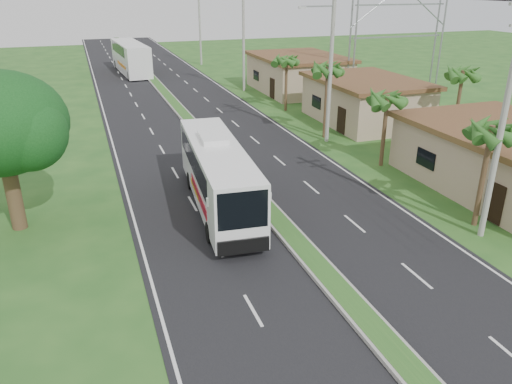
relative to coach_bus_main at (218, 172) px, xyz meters
name	(u,v)px	position (x,y,z in m)	size (l,w,h in m)	color
ground	(339,292)	(2.29, -9.11, -2.02)	(180.00, 180.00, 0.00)	#23521E
road_asphalt	(210,145)	(2.29, 10.89, -2.01)	(14.00, 160.00, 0.02)	black
median_strip	(210,143)	(2.29, 10.89, -1.91)	(1.20, 160.00, 0.18)	gray
lane_edge_left	(116,154)	(-4.41, 10.89, -2.02)	(0.12, 160.00, 0.01)	silver
lane_edge_right	(294,136)	(8.99, 10.89, -2.02)	(0.12, 160.00, 0.01)	silver
shop_mid	(365,100)	(16.29, 12.89, -0.16)	(7.60, 10.60, 3.67)	tan
shop_far	(298,73)	(16.29, 26.89, -0.09)	(8.60, 11.60, 3.82)	tan
palm_verge_a	(492,131)	(11.29, -6.11, 2.72)	(2.40, 2.40, 5.45)	#473321
palm_verge_b	(387,99)	(11.69, 2.89, 2.34)	(2.40, 2.40, 5.05)	#473321
palm_verge_c	(328,69)	(11.09, 9.89, 3.11)	(2.40, 2.40, 5.85)	#473321
palm_verge_d	(287,60)	(11.59, 18.89, 2.53)	(2.40, 2.40, 5.25)	#473321
palm_behind_shop	(463,74)	(19.79, 5.89, 2.92)	(2.40, 2.40, 5.65)	#473321
utility_pole_a	(504,117)	(10.79, -7.11, 3.66)	(1.60, 0.28, 11.00)	gray
utility_pole_b	(331,55)	(10.76, 8.89, 4.24)	(3.20, 0.28, 12.00)	gray
utility_pole_c	(244,37)	(10.79, 28.89, 3.66)	(1.60, 0.28, 11.00)	gray
utility_pole_d	(200,25)	(10.79, 48.89, 3.40)	(1.60, 0.28, 10.50)	gray
billboard_lattice	(398,28)	(24.29, 20.89, 4.81)	(10.18, 1.18, 12.07)	gray
coach_bus_main	(218,172)	(0.00, 0.00, 0.00)	(3.29, 11.50, 3.67)	white
coach_bus_far	(131,56)	(0.49, 44.80, 0.17)	(3.71, 13.37, 3.85)	white
motorcyclist	(218,185)	(0.29, 1.03, -1.16)	(1.98, 0.84, 2.39)	black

